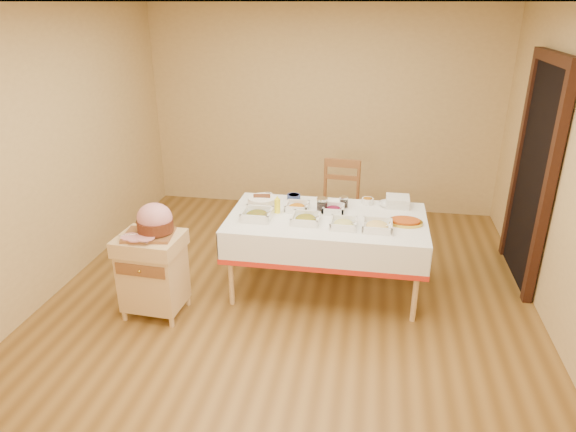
% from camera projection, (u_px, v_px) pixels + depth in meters
% --- Properties ---
extents(room_shell, '(5.00, 5.00, 5.00)m').
position_uv_depth(room_shell, '(290.00, 169.00, 4.31)').
color(room_shell, brown).
rests_on(room_shell, ground).
extents(doorway, '(0.09, 1.10, 2.20)m').
position_uv_depth(doorway, '(535.00, 172.00, 4.85)').
color(doorway, black).
rests_on(doorway, ground).
extents(dining_table, '(1.82, 1.02, 0.76)m').
position_uv_depth(dining_table, '(326.00, 233.00, 4.80)').
color(dining_table, '#E2B97C').
rests_on(dining_table, ground).
extents(butcher_cart, '(0.56, 0.47, 0.76)m').
position_uv_depth(butcher_cart, '(153.00, 270.00, 4.48)').
color(butcher_cart, '#E2B97C').
rests_on(butcher_cart, ground).
extents(dining_chair, '(0.47, 0.45, 0.98)m').
position_uv_depth(dining_chair, '(339.00, 203.00, 5.76)').
color(dining_chair, brown).
rests_on(dining_chair, ground).
extents(ham_on_board, '(0.43, 0.41, 0.28)m').
position_uv_depth(ham_on_board, '(154.00, 222.00, 4.33)').
color(ham_on_board, brown).
rests_on(ham_on_board, butcher_cart).
extents(serving_dish_a, '(0.27, 0.27, 0.12)m').
position_uv_depth(serving_dish_a, '(257.00, 215.00, 4.70)').
color(serving_dish_a, white).
rests_on(serving_dish_a, dining_table).
extents(serving_dish_b, '(0.25, 0.25, 0.10)m').
position_uv_depth(serving_dish_b, '(306.00, 219.00, 4.62)').
color(serving_dish_b, white).
rests_on(serving_dish_b, dining_table).
extents(serving_dish_c, '(0.23, 0.23, 0.09)m').
position_uv_depth(serving_dish_c, '(344.00, 224.00, 4.52)').
color(serving_dish_c, white).
rests_on(serving_dish_c, dining_table).
extents(serving_dish_d, '(0.26, 0.26, 0.10)m').
position_uv_depth(serving_dish_d, '(377.00, 226.00, 4.48)').
color(serving_dish_d, white).
rests_on(serving_dish_d, dining_table).
extents(serving_dish_e, '(0.23, 0.22, 0.10)m').
position_uv_depth(serving_dish_e, '(297.00, 207.00, 4.89)').
color(serving_dish_e, white).
rests_on(serving_dish_e, dining_table).
extents(serving_dish_f, '(0.21, 0.20, 0.10)m').
position_uv_depth(serving_dish_f, '(333.00, 209.00, 4.84)').
color(serving_dish_f, white).
rests_on(serving_dish_f, dining_table).
extents(small_bowl_left, '(0.11, 0.11, 0.05)m').
position_uv_depth(small_bowl_left, '(267.00, 196.00, 5.17)').
color(small_bowl_left, white).
rests_on(small_bowl_left, dining_table).
extents(small_bowl_mid, '(0.13, 0.13, 0.06)m').
position_uv_depth(small_bowl_mid, '(294.00, 197.00, 5.13)').
color(small_bowl_mid, navy).
rests_on(small_bowl_mid, dining_table).
extents(small_bowl_right, '(0.12, 0.12, 0.06)m').
position_uv_depth(small_bowl_right, '(368.00, 201.00, 5.04)').
color(small_bowl_right, white).
rests_on(small_bowl_right, dining_table).
extents(bowl_white_imported, '(0.18, 0.18, 0.04)m').
position_uv_depth(bowl_white_imported, '(334.00, 203.00, 5.00)').
color(bowl_white_imported, white).
rests_on(bowl_white_imported, dining_table).
extents(bowl_small_imported, '(0.16, 0.16, 0.05)m').
position_uv_depth(bowl_small_imported, '(386.00, 204.00, 4.98)').
color(bowl_small_imported, white).
rests_on(bowl_small_imported, dining_table).
extents(preserve_jar_left, '(0.11, 0.11, 0.13)m').
position_uv_depth(preserve_jar_left, '(322.00, 205.00, 4.84)').
color(preserve_jar_left, silver).
rests_on(preserve_jar_left, dining_table).
extents(preserve_jar_right, '(0.09, 0.09, 0.11)m').
position_uv_depth(preserve_jar_right, '(344.00, 202.00, 4.95)').
color(preserve_jar_right, silver).
rests_on(preserve_jar_right, dining_table).
extents(mustard_bottle, '(0.05, 0.05, 0.17)m').
position_uv_depth(mustard_bottle, '(277.00, 205.00, 4.81)').
color(mustard_bottle, yellow).
rests_on(mustard_bottle, dining_table).
extents(bread_basket, '(0.27, 0.27, 0.12)m').
position_uv_depth(bread_basket, '(262.00, 202.00, 4.96)').
color(bread_basket, white).
rests_on(bread_basket, dining_table).
extents(plate_stack, '(0.22, 0.22, 0.09)m').
position_uv_depth(plate_stack, '(398.00, 201.00, 4.98)').
color(plate_stack, white).
rests_on(plate_stack, dining_table).
extents(brass_platter, '(0.31, 0.22, 0.04)m').
position_uv_depth(brass_platter, '(405.00, 222.00, 4.59)').
color(brass_platter, gold).
rests_on(brass_platter, dining_table).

